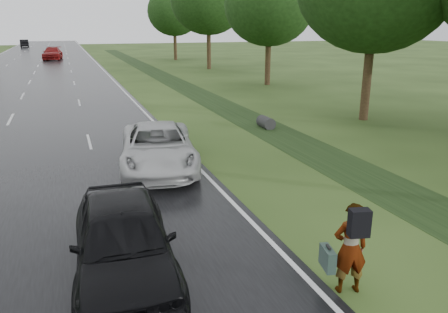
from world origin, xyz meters
name	(u,v)px	position (x,y,z in m)	size (l,w,h in m)	color
road	(37,68)	(0.00, 45.00, 0.02)	(14.00, 180.00, 0.04)	black
edge_stripe_east	(100,66)	(6.75, 45.00, 0.04)	(0.12, 180.00, 0.01)	silver
center_line	(37,68)	(0.00, 45.00, 0.04)	(0.12, 180.00, 0.01)	silver
drainage_ditch	(209,99)	(11.50, 18.71, 0.04)	(2.20, 120.00, 0.56)	black
tree_east_c	(269,5)	(18.20, 24.00, 6.14)	(7.00, 7.00, 9.29)	#362016
tree_east_d	(208,0)	(17.80, 38.00, 7.15)	(8.00, 8.00, 10.76)	#362016
tree_east_f	(174,11)	(17.50, 52.00, 6.37)	(7.20, 7.20, 9.62)	#362016
pedestrian	(349,247)	(7.25, -2.47, 0.89)	(0.82, 0.81, 1.72)	#A5998C
white_pickup	(158,147)	(5.50, 5.66, 0.76)	(2.38, 5.17, 1.44)	silver
dark_sedan	(123,240)	(3.54, -0.67, 0.81)	(1.82, 4.53, 1.54)	black
far_car_red	(52,53)	(1.55, 58.06, 0.87)	(2.32, 5.70, 1.66)	maroon
far_car_dark	(24,43)	(-4.60, 97.32, 0.83)	(1.68, 4.81, 1.59)	black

